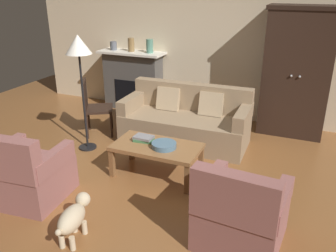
% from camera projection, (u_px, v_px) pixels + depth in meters
% --- Properties ---
extents(ground_plane, '(9.60, 9.60, 0.00)m').
position_uv_depth(ground_plane, '(157.00, 178.00, 4.52)').
color(ground_plane, brown).
extents(back_wall, '(7.20, 0.10, 2.80)m').
position_uv_depth(back_wall, '(217.00, 39.00, 6.16)').
color(back_wall, beige).
rests_on(back_wall, ground).
extents(fireplace, '(1.26, 0.48, 1.12)m').
position_uv_depth(fireplace, '(133.00, 80.00, 6.82)').
color(fireplace, '#4C4947').
rests_on(fireplace, ground).
extents(armoire, '(1.06, 0.57, 2.01)m').
position_uv_depth(armoire, '(297.00, 73.00, 5.53)').
color(armoire, black).
rests_on(armoire, ground).
extents(couch, '(1.94, 0.89, 0.86)m').
position_uv_depth(couch, '(186.00, 122.00, 5.47)').
color(couch, '#937A5B').
rests_on(couch, ground).
extents(coffee_table, '(1.10, 0.60, 0.42)m').
position_uv_depth(coffee_table, '(157.00, 149.00, 4.48)').
color(coffee_table, olive).
rests_on(coffee_table, ground).
extents(fruit_bowl, '(0.31, 0.31, 0.06)m').
position_uv_depth(fruit_bowl, '(164.00, 145.00, 4.39)').
color(fruit_bowl, slate).
rests_on(fruit_bowl, coffee_table).
extents(book_stack, '(0.26, 0.20, 0.07)m').
position_uv_depth(book_stack, '(144.00, 138.00, 4.57)').
color(book_stack, '#427A4C').
rests_on(book_stack, coffee_table).
extents(mantel_vase_slate, '(0.13, 0.13, 0.16)m').
position_uv_depth(mantel_vase_slate, '(114.00, 46.00, 6.70)').
color(mantel_vase_slate, '#565B66').
rests_on(mantel_vase_slate, fireplace).
extents(mantel_vase_bronze, '(0.12, 0.12, 0.25)m').
position_uv_depth(mantel_vase_bronze, '(131.00, 45.00, 6.55)').
color(mantel_vase_bronze, olive).
rests_on(mantel_vase_bronze, fireplace).
extents(mantel_vase_jade, '(0.13, 0.13, 0.25)m').
position_uv_depth(mantel_vase_jade, '(150.00, 46.00, 6.41)').
color(mantel_vase_jade, slate).
rests_on(mantel_vase_jade, fireplace).
extents(armchair_near_left, '(0.84, 0.84, 0.88)m').
position_uv_depth(armchair_near_left, '(27.00, 175.00, 3.98)').
color(armchair_near_left, '#935B56').
rests_on(armchair_near_left, ground).
extents(armchair_near_right, '(0.83, 0.83, 0.88)m').
position_uv_depth(armchair_near_right, '(240.00, 215.00, 3.30)').
color(armchair_near_right, '#935B56').
rests_on(armchair_near_right, ground).
extents(side_chair_wooden, '(0.60, 0.60, 0.90)m').
position_uv_depth(side_chair_wooden, '(93.00, 104.00, 5.66)').
color(side_chair_wooden, black).
rests_on(side_chair_wooden, ground).
extents(floor_lamp, '(0.36, 0.36, 1.68)m').
position_uv_depth(floor_lamp, '(79.00, 51.00, 4.80)').
color(floor_lamp, black).
rests_on(floor_lamp, ground).
extents(dog, '(0.25, 0.57, 0.39)m').
position_uv_depth(dog, '(73.00, 217.00, 3.38)').
color(dog, beige).
rests_on(dog, ground).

